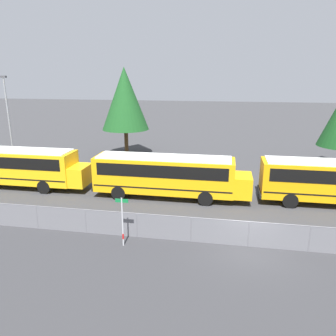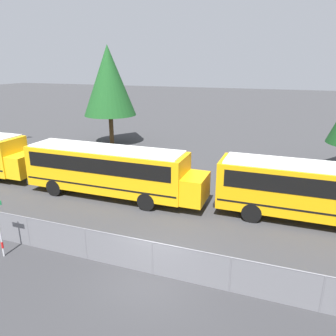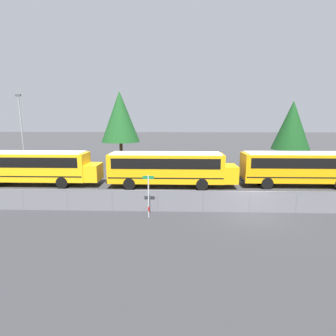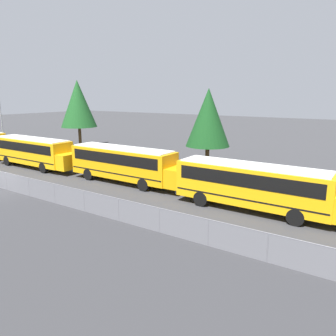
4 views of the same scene
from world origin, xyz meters
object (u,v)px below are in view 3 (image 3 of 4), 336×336
school_bus_4 (302,166)px  tree_0 (292,125)px  school_bus_2 (35,165)px  school_bus_3 (169,167)px  light_pole (22,131)px  tree_2 (120,117)px  street_sign (148,195)px

school_bus_4 → tree_0: tree_0 is taller
school_bus_2 → tree_0: size_ratio=1.39×
school_bus_3 → light_pole: size_ratio=1.32×
school_bus_2 → school_bus_3: size_ratio=1.00×
school_bus_3 → tree_2: size_ratio=1.19×
school_bus_4 → street_sign: size_ratio=4.23×
light_pole → tree_2: bearing=30.7°
tree_0 → tree_2: (-22.10, 1.92, 1.05)m
street_sign → tree_2: tree_2 is taller
light_pole → tree_0: (32.20, 4.09, 0.50)m
light_pole → tree_0: 32.46m
school_bus_2 → light_pole: bearing=126.6°
light_pole → tree_0: bearing=7.2°
school_bus_4 → light_pole: bearing=168.7°
street_sign → light_pole: bearing=138.9°
street_sign → tree_0: (16.22, 18.03, 3.83)m
street_sign → light_pole: size_ratio=0.31×
light_pole → tree_2: tree_2 is taller
school_bus_3 → street_sign: size_ratio=4.23×
street_sign → tree_2: bearing=106.4°
school_bus_3 → school_bus_2: bearing=178.8°
school_bus_2 → tree_0: 29.65m
street_sign → light_pole: 21.47m
school_bus_2 → light_pole: size_ratio=1.32×
tree_0 → tree_2: 22.20m
school_bus_4 → light_pole: (-29.17, 5.85, 2.90)m
school_bus_2 → street_sign: school_bus_2 is taller
school_bus_4 → tree_0: size_ratio=1.39×
school_bus_3 → light_pole: (-17.03, 6.44, 2.90)m
school_bus_2 → street_sign: 13.79m
light_pole → tree_0: size_ratio=1.06×
tree_0 → tree_2: tree_2 is taller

